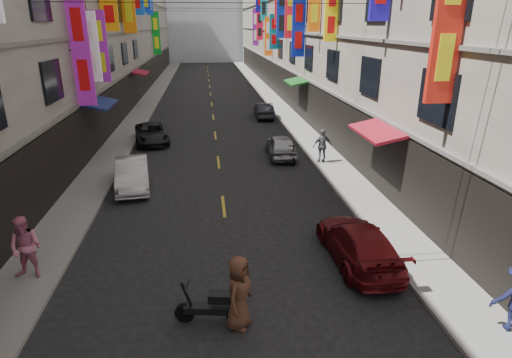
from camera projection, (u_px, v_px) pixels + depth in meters
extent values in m
cube|color=slate|center=(146.00, 105.00, 39.31)|extent=(2.00, 90.00, 0.12)
cube|color=slate|center=(275.00, 102.00, 40.63)|extent=(2.00, 90.00, 0.12)
cube|color=black|center=(134.00, 89.00, 38.71)|extent=(0.12, 85.50, 3.00)
cube|color=#66635E|center=(132.00, 70.00, 38.13)|extent=(0.16, 90.00, 0.14)
cube|color=#66635E|center=(129.00, 32.00, 37.04)|extent=(0.16, 90.00, 0.14)
cube|color=black|center=(285.00, 87.00, 40.25)|extent=(0.12, 85.50, 3.00)
cube|color=#66635E|center=(285.00, 68.00, 39.66)|extent=(0.16, 90.00, 0.14)
cube|color=#66635E|center=(286.00, 32.00, 38.57)|extent=(0.16, 90.00, 0.14)
cube|color=#B4BEC8|center=(204.00, 2.00, 82.90)|extent=(18.00, 8.00, 22.00)
cube|color=red|center=(449.00, 19.00, 12.28)|extent=(0.85, 0.18, 4.81)
cylinder|color=black|center=(450.00, 19.00, 12.28)|extent=(0.95, 0.08, 0.08)
cube|color=#971B99|center=(81.00, 50.00, 20.64)|extent=(0.88, 0.18, 5.33)
cylinder|color=black|center=(80.00, 50.00, 20.63)|extent=(0.98, 0.08, 0.08)
cube|color=silver|center=(90.00, 47.00, 22.38)|extent=(0.88, 0.18, 3.56)
cylinder|color=black|center=(89.00, 47.00, 22.38)|extent=(0.98, 0.08, 0.08)
cube|color=yellow|center=(331.00, 11.00, 23.57)|extent=(0.73, 0.18, 3.17)
cylinder|color=black|center=(332.00, 11.00, 23.57)|extent=(0.83, 0.08, 0.08)
cube|color=#891A91|center=(100.00, 47.00, 24.43)|extent=(0.89, 0.18, 3.94)
cylinder|color=black|center=(99.00, 47.00, 24.43)|extent=(0.99, 0.08, 0.08)
cube|color=orange|center=(108.00, 0.00, 26.66)|extent=(1.07, 0.18, 3.66)
cylinder|color=black|center=(107.00, 0.00, 26.65)|extent=(1.17, 0.08, 0.08)
cube|color=#0D1DA2|center=(299.00, 27.00, 31.22)|extent=(0.96, 0.18, 4.23)
cylinder|color=black|center=(299.00, 27.00, 31.23)|extent=(1.06, 0.08, 0.08)
cube|color=red|center=(290.00, 11.00, 34.19)|extent=(0.85, 0.18, 4.19)
cylinder|color=black|center=(291.00, 11.00, 34.19)|extent=(0.95, 0.08, 0.08)
cube|color=#0D279F|center=(282.00, 11.00, 37.81)|extent=(0.88, 0.18, 4.65)
cylinder|color=black|center=(282.00, 11.00, 37.81)|extent=(0.98, 0.08, 0.08)
cube|color=red|center=(278.00, 7.00, 40.06)|extent=(0.66, 0.18, 3.15)
cylinder|color=black|center=(279.00, 7.00, 40.07)|extent=(0.76, 0.08, 0.08)
cube|color=#0B7387|center=(274.00, 32.00, 42.41)|extent=(0.88, 0.18, 3.31)
cylinder|color=black|center=(274.00, 32.00, 42.42)|extent=(0.98, 0.08, 0.08)
cube|color=#FF610E|center=(268.00, 37.00, 46.25)|extent=(0.83, 0.18, 3.98)
cylinder|color=black|center=(269.00, 37.00, 46.25)|extent=(0.93, 0.08, 0.08)
cube|color=red|center=(260.00, 25.00, 52.98)|extent=(0.81, 0.18, 3.47)
cylinder|color=black|center=(260.00, 25.00, 52.99)|extent=(0.91, 0.08, 0.08)
cube|color=#0B791E|center=(156.00, 33.00, 53.95)|extent=(0.96, 0.18, 5.13)
cylinder|color=black|center=(156.00, 33.00, 53.94)|extent=(1.06, 0.08, 0.08)
cube|color=#791888|center=(256.00, 27.00, 57.23)|extent=(0.79, 0.18, 4.67)
cylinder|color=black|center=(256.00, 27.00, 57.24)|extent=(0.89, 0.08, 0.08)
cube|color=maroon|center=(378.00, 131.00, 17.26)|extent=(1.39, 3.20, 0.41)
cube|color=navy|center=(100.00, 103.00, 23.34)|extent=(1.39, 3.20, 0.41)
cube|color=#16541A|center=(296.00, 81.00, 32.19)|extent=(1.39, 3.20, 0.41)
cube|color=maroon|center=(140.00, 72.00, 38.27)|extent=(1.39, 3.20, 0.41)
cylinder|color=black|center=(207.00, 8.00, 44.52)|extent=(14.00, 0.04, 0.04)
cube|color=gold|center=(233.00, 291.00, 11.99)|extent=(0.12, 2.20, 0.01)
cube|color=gold|center=(224.00, 206.00, 17.59)|extent=(0.12, 2.20, 0.01)
cube|color=gold|center=(218.00, 162.00, 23.19)|extent=(0.12, 2.20, 0.01)
cube|color=gold|center=(215.00, 135.00, 28.79)|extent=(0.12, 2.20, 0.01)
cube|color=gold|center=(213.00, 117.00, 34.39)|extent=(0.12, 2.20, 0.01)
cube|color=gold|center=(212.00, 104.00, 39.99)|extent=(0.12, 2.20, 0.01)
cube|color=gold|center=(211.00, 94.00, 45.59)|extent=(0.12, 2.20, 0.01)
cube|color=gold|center=(210.00, 87.00, 51.19)|extent=(0.12, 2.20, 0.01)
cube|color=gold|center=(209.00, 80.00, 56.79)|extent=(0.12, 2.20, 0.01)
cube|color=gold|center=(208.00, 75.00, 62.39)|extent=(0.12, 2.20, 0.01)
cube|color=gold|center=(208.00, 71.00, 67.99)|extent=(0.12, 2.20, 0.01)
cube|color=gold|center=(207.00, 67.00, 73.59)|extent=(0.12, 2.20, 0.01)
cylinder|color=black|center=(185.00, 313.00, 10.70)|extent=(0.51, 0.20, 0.50)
cylinder|color=black|center=(236.00, 315.00, 10.64)|extent=(0.51, 0.20, 0.50)
cube|color=black|center=(210.00, 309.00, 10.62)|extent=(1.33, 0.51, 0.18)
cube|color=black|center=(220.00, 297.00, 10.49)|extent=(0.60, 0.41, 0.22)
cylinder|color=black|center=(188.00, 298.00, 10.54)|extent=(0.36, 0.14, 0.88)
cylinder|color=black|center=(187.00, 286.00, 10.42)|extent=(0.14, 0.50, 0.06)
cylinder|color=black|center=(293.00, 161.00, 22.56)|extent=(0.14, 0.50, 0.50)
cylinder|color=black|center=(288.00, 154.00, 23.77)|extent=(0.14, 0.50, 0.50)
cube|color=black|center=(290.00, 155.00, 23.11)|extent=(0.35, 1.31, 0.18)
cube|color=black|center=(290.00, 147.00, 23.22)|extent=(0.34, 0.56, 0.22)
cylinder|color=black|center=(293.00, 152.00, 22.50)|extent=(0.09, 0.36, 0.88)
cylinder|color=black|center=(293.00, 146.00, 22.38)|extent=(0.50, 0.08, 0.06)
imported|color=silver|center=(132.00, 174.00, 19.38)|extent=(1.97, 4.19, 1.33)
imported|color=black|center=(152.00, 133.00, 26.82)|extent=(2.64, 4.56, 1.19)
imported|color=maroon|center=(358.00, 243.00, 13.34)|extent=(1.86, 4.35, 1.25)
imported|color=#ACACB1|center=(281.00, 146.00, 23.97)|extent=(1.65, 3.78, 1.27)
imported|color=#27262D|center=(264.00, 110.00, 33.88)|extent=(1.29, 3.65, 1.20)
imported|color=pink|center=(26.00, 248.00, 12.16)|extent=(1.01, 0.78, 1.89)
imported|color=#575759|center=(322.00, 146.00, 22.51)|extent=(1.11, 0.71, 1.79)
imported|color=#523021|center=(239.00, 293.00, 10.31)|extent=(1.00, 1.12, 1.91)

